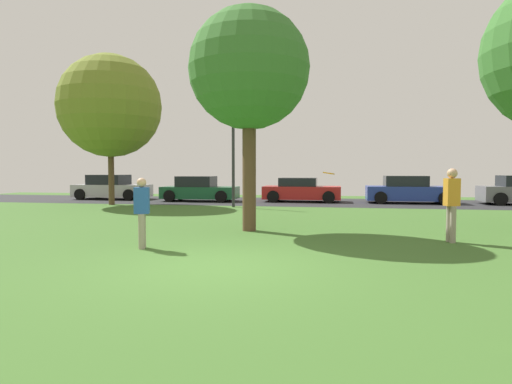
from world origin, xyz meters
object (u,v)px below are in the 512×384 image
at_px(person_thrower, 142,210).
at_px(parked_car_blue, 409,191).
at_px(maple_tree_far, 249,70).
at_px(frisbee_disc, 329,173).
at_px(parked_car_silver, 112,188).
at_px(parked_car_red, 301,191).
at_px(street_lamp_post, 233,159).
at_px(oak_tree_center, 110,106).
at_px(parked_car_green, 199,190).
at_px(person_catcher, 452,201).

bearing_deg(person_thrower, parked_car_blue, 44.89).
xyz_separation_m(maple_tree_far, frisbee_disc, (2.27, -1.95, -2.89)).
bearing_deg(parked_car_silver, parked_car_red, 0.21).
bearing_deg(maple_tree_far, frisbee_disc, -40.67).
xyz_separation_m(parked_car_silver, street_lamp_post, (8.42, -4.01, 1.59)).
relative_size(oak_tree_center, parked_car_green, 1.78).
bearing_deg(person_thrower, parked_car_silver, 104.30).
height_order(maple_tree_far, parked_car_red, maple_tree_far).
bearing_deg(person_thrower, parked_car_red, 64.22).
bearing_deg(person_catcher, parked_car_red, -86.93).
distance_m(oak_tree_center, parked_car_green, 6.39).
xyz_separation_m(person_catcher, parked_car_green, (-10.26, 12.08, -0.36)).
bearing_deg(parked_car_green, street_lamp_post, -50.77).
bearing_deg(frisbee_disc, parked_car_silver, 133.84).
distance_m(person_catcher, parked_car_red, 13.52).
distance_m(person_catcher, parked_car_green, 15.86).
distance_m(maple_tree_far, parked_car_blue, 13.71).
bearing_deg(frisbee_disc, person_catcher, 16.95).
relative_size(person_catcher, frisbee_disc, 5.74).
xyz_separation_m(parked_car_blue, street_lamp_post, (-8.46, -4.03, 1.60)).
xyz_separation_m(parked_car_green, street_lamp_post, (2.80, -3.43, 1.62)).
distance_m(frisbee_disc, parked_car_blue, 14.15).
height_order(parked_car_silver, street_lamp_post, street_lamp_post).
xyz_separation_m(oak_tree_center, person_thrower, (6.84, -10.97, -4.04)).
bearing_deg(parked_car_silver, person_thrower, -58.76).
distance_m(oak_tree_center, parked_car_red, 10.81).
bearing_deg(frisbee_disc, maple_tree_far, 139.33).
xyz_separation_m(parked_car_green, parked_car_red, (5.64, 0.62, -0.02)).
distance_m(person_thrower, person_catcher, 7.24).
bearing_deg(oak_tree_center, parked_car_red, 22.78).
height_order(person_catcher, parked_car_green, person_catcher).
distance_m(parked_car_silver, parked_car_green, 5.66).
height_order(maple_tree_far, person_thrower, maple_tree_far).
height_order(person_thrower, parked_car_silver, person_thrower).
relative_size(maple_tree_far, frisbee_disc, 20.34).
bearing_deg(parked_car_blue, person_thrower, -118.17).
height_order(oak_tree_center, frisbee_disc, oak_tree_center).
height_order(maple_tree_far, parked_car_silver, maple_tree_far).
distance_m(person_thrower, parked_car_blue, 16.79).
height_order(person_catcher, frisbee_disc, person_catcher).
distance_m(maple_tree_far, parked_car_silver, 16.27).
bearing_deg(parked_car_blue, oak_tree_center, -165.47).
bearing_deg(person_catcher, parked_car_green, -66.59).
bearing_deg(person_catcher, parked_car_silver, -55.49).
bearing_deg(oak_tree_center, frisbee_disc, -41.82).
bearing_deg(parked_car_silver, frisbee_disc, -46.16).
bearing_deg(parked_car_blue, frisbee_disc, -105.97).
bearing_deg(oak_tree_center, person_catcher, -32.75).
height_order(maple_tree_far, person_catcher, maple_tree_far).
bearing_deg(parked_car_red, frisbee_disc, -82.71).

